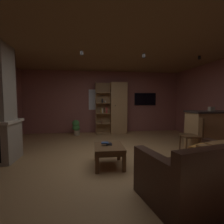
{
  "coord_description": "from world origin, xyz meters",
  "views": [
    {
      "loc": [
        -0.5,
        -3.54,
        1.35
      ],
      "look_at": [
        0.0,
        0.4,
        1.05
      ],
      "focal_mm": 25.49,
      "sensor_mm": 36.0,
      "label": 1
    }
  ],
  "objects_px": {
    "table_book_0": "(109,144)",
    "table_book_1": "(109,143)",
    "coffee_table": "(109,150)",
    "wall_mounted_tv": "(145,99)",
    "potted_floor_plant": "(76,127)",
    "dining_chair": "(194,133)",
    "leather_couch": "(201,176)",
    "bookshelf_cabinet": "(116,108)",
    "tissue_box": "(211,109)",
    "table_book_2": "(105,143)",
    "kitchen_bar_counter": "(214,130)"
  },
  "relations": [
    {
      "from": "table_book_0",
      "to": "potted_floor_plant",
      "type": "distance_m",
      "value": 3.09
    },
    {
      "from": "kitchen_bar_counter",
      "to": "leather_couch",
      "type": "distance_m",
      "value": 2.64
    },
    {
      "from": "table_book_0",
      "to": "table_book_2",
      "type": "relative_size",
      "value": 0.88
    },
    {
      "from": "table_book_2",
      "to": "coffee_table",
      "type": "bearing_deg",
      "value": -22.16
    },
    {
      "from": "dining_chair",
      "to": "potted_floor_plant",
      "type": "distance_m",
      "value": 4.03
    },
    {
      "from": "dining_chair",
      "to": "potted_floor_plant",
      "type": "height_order",
      "value": "dining_chair"
    },
    {
      "from": "kitchen_bar_counter",
      "to": "dining_chair",
      "type": "height_order",
      "value": "kitchen_bar_counter"
    },
    {
      "from": "table_book_1",
      "to": "dining_chair",
      "type": "distance_m",
      "value": 2.2
    },
    {
      "from": "kitchen_bar_counter",
      "to": "table_book_0",
      "type": "xyz_separation_m",
      "value": [
        -2.91,
        -0.63,
        -0.1
      ]
    },
    {
      "from": "leather_couch",
      "to": "potted_floor_plant",
      "type": "height_order",
      "value": "leather_couch"
    },
    {
      "from": "table_book_2",
      "to": "dining_chair",
      "type": "distance_m",
      "value": 2.29
    },
    {
      "from": "tissue_box",
      "to": "potted_floor_plant",
      "type": "bearing_deg",
      "value": 149.89
    },
    {
      "from": "leather_couch",
      "to": "table_book_2",
      "type": "relative_size",
      "value": 12.06
    },
    {
      "from": "table_book_1",
      "to": "potted_floor_plant",
      "type": "height_order",
      "value": "potted_floor_plant"
    },
    {
      "from": "tissue_box",
      "to": "table_book_2",
      "type": "bearing_deg",
      "value": -165.95
    },
    {
      "from": "kitchen_bar_counter",
      "to": "table_book_2",
      "type": "distance_m",
      "value": 3.07
    },
    {
      "from": "table_book_0",
      "to": "table_book_2",
      "type": "distance_m",
      "value": 0.11
    },
    {
      "from": "coffee_table",
      "to": "wall_mounted_tv",
      "type": "bearing_deg",
      "value": 60.72
    },
    {
      "from": "table_book_1",
      "to": "wall_mounted_tv",
      "type": "bearing_deg",
      "value": 60.33
    },
    {
      "from": "bookshelf_cabinet",
      "to": "table_book_2",
      "type": "bearing_deg",
      "value": -102.84
    },
    {
      "from": "wall_mounted_tv",
      "to": "potted_floor_plant",
      "type": "bearing_deg",
      "value": -171.1
    },
    {
      "from": "kitchen_bar_counter",
      "to": "table_book_0",
      "type": "relative_size",
      "value": 11.64
    },
    {
      "from": "table_book_1",
      "to": "dining_chair",
      "type": "xyz_separation_m",
      "value": [
        2.16,
        0.37,
        0.08
      ]
    },
    {
      "from": "dining_chair",
      "to": "potted_floor_plant",
      "type": "relative_size",
      "value": 1.55
    },
    {
      "from": "leather_couch",
      "to": "table_book_1",
      "type": "xyz_separation_m",
      "value": [
        -1.13,
        1.3,
        0.14
      ]
    },
    {
      "from": "leather_couch",
      "to": "coffee_table",
      "type": "xyz_separation_m",
      "value": [
        -1.14,
        1.24,
        0.02
      ]
    },
    {
      "from": "potted_floor_plant",
      "to": "wall_mounted_tv",
      "type": "relative_size",
      "value": 0.64
    },
    {
      "from": "tissue_box",
      "to": "table_book_0",
      "type": "height_order",
      "value": "tissue_box"
    },
    {
      "from": "kitchen_bar_counter",
      "to": "wall_mounted_tv",
      "type": "xyz_separation_m",
      "value": [
        -0.99,
        2.75,
        0.85
      ]
    },
    {
      "from": "bookshelf_cabinet",
      "to": "leather_couch",
      "type": "bearing_deg",
      "value": -83.79
    },
    {
      "from": "table_book_0",
      "to": "table_book_2",
      "type": "bearing_deg",
      "value": -164.04
    },
    {
      "from": "kitchen_bar_counter",
      "to": "dining_chair",
      "type": "relative_size",
      "value": 1.54
    },
    {
      "from": "table_book_0",
      "to": "table_book_1",
      "type": "distance_m",
      "value": 0.02
    },
    {
      "from": "bookshelf_cabinet",
      "to": "table_book_1",
      "type": "relative_size",
      "value": 19.2
    },
    {
      "from": "table_book_1",
      "to": "dining_chair",
      "type": "relative_size",
      "value": 0.12
    },
    {
      "from": "tissue_box",
      "to": "leather_couch",
      "type": "relative_size",
      "value": 0.07
    },
    {
      "from": "bookshelf_cabinet",
      "to": "table_book_2",
      "type": "height_order",
      "value": "bookshelf_cabinet"
    },
    {
      "from": "leather_couch",
      "to": "table_book_0",
      "type": "bearing_deg",
      "value": 130.91
    },
    {
      "from": "table_book_0",
      "to": "potted_floor_plant",
      "type": "bearing_deg",
      "value": 108.12
    },
    {
      "from": "coffee_table",
      "to": "table_book_2",
      "type": "bearing_deg",
      "value": 157.84
    },
    {
      "from": "table_book_0",
      "to": "coffee_table",
      "type": "bearing_deg",
      "value": -103.02
    },
    {
      "from": "coffee_table",
      "to": "table_book_1",
      "type": "distance_m",
      "value": 0.13
    },
    {
      "from": "bookshelf_cabinet",
      "to": "wall_mounted_tv",
      "type": "distance_m",
      "value": 1.35
    },
    {
      "from": "dining_chair",
      "to": "wall_mounted_tv",
      "type": "height_order",
      "value": "wall_mounted_tv"
    },
    {
      "from": "tissue_box",
      "to": "wall_mounted_tv",
      "type": "relative_size",
      "value": 0.13
    },
    {
      "from": "kitchen_bar_counter",
      "to": "table_book_1",
      "type": "bearing_deg",
      "value": -167.91
    },
    {
      "from": "dining_chair",
      "to": "tissue_box",
      "type": "bearing_deg",
      "value": 24.96
    },
    {
      "from": "leather_couch",
      "to": "coffee_table",
      "type": "bearing_deg",
      "value": 132.59
    },
    {
      "from": "leather_couch",
      "to": "potted_floor_plant",
      "type": "distance_m",
      "value": 4.71
    },
    {
      "from": "potted_floor_plant",
      "to": "table_book_2",
      "type": "bearing_deg",
      "value": -73.68
    }
  ]
}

